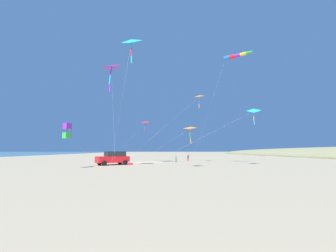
{
  "coord_description": "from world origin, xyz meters",
  "views": [
    {
      "loc": [
        1.32,
        -37.71,
        1.98
      ],
      "look_at": [
        3.17,
        -8.85,
        5.19
      ],
      "focal_mm": 23.57,
      "sensor_mm": 36.0,
      "label": 1
    }
  ],
  "objects_px": {
    "person_child_green_jacket": "(176,158)",
    "kite_windsock_green_low_center": "(234,56)",
    "kite_delta_rainbow_low_near": "(111,67)",
    "person_bystander_far": "(188,157)",
    "cooler_box": "(130,163)",
    "kite_delta_yellow_midlevel": "(253,111)",
    "kite_delta_teal_far_right": "(145,122)",
    "parked_car": "(113,158)",
    "kite_box_orange_high_right": "(67,131)",
    "kite_delta_checkered_midright": "(131,41)",
    "person_adult_flyer": "(115,156)",
    "person_child_grey_jacket": "(122,157)",
    "kite_delta_small_distant": "(199,97)",
    "kite_delta_blue_topmost": "(190,128)"
  },
  "relations": [
    {
      "from": "person_adult_flyer",
      "to": "person_bystander_far",
      "type": "xyz_separation_m",
      "value": [
        13.79,
        -2.28,
        -0.3
      ]
    },
    {
      "from": "person_bystander_far",
      "to": "kite_box_orange_high_right",
      "type": "xyz_separation_m",
      "value": [
        -15.68,
        -17.05,
        3.39
      ]
    },
    {
      "from": "kite_delta_small_distant",
      "to": "kite_delta_yellow_midlevel",
      "type": "relative_size",
      "value": 0.92
    },
    {
      "from": "person_adult_flyer",
      "to": "person_child_green_jacket",
      "type": "distance_m",
      "value": 12.54
    },
    {
      "from": "kite_delta_checkered_midright",
      "to": "kite_box_orange_high_right",
      "type": "xyz_separation_m",
      "value": [
        -6.25,
        -3.43,
        -12.03
      ]
    },
    {
      "from": "person_child_green_jacket",
      "to": "kite_windsock_green_low_center",
      "type": "height_order",
      "value": "kite_windsock_green_low_center"
    },
    {
      "from": "kite_delta_checkered_midright",
      "to": "kite_delta_blue_topmost",
      "type": "relative_size",
      "value": 2.11
    },
    {
      "from": "parked_car",
      "to": "kite_windsock_green_low_center",
      "type": "height_order",
      "value": "kite_windsock_green_low_center"
    },
    {
      "from": "kite_delta_teal_far_right",
      "to": "kite_delta_small_distant",
      "type": "distance_m",
      "value": 11.54
    },
    {
      "from": "kite_box_orange_high_right",
      "to": "kite_delta_yellow_midlevel",
      "type": "distance_m",
      "value": 22.21
    },
    {
      "from": "person_child_green_jacket",
      "to": "kite_box_orange_high_right",
      "type": "xyz_separation_m",
      "value": [
        -13.08,
        -13.68,
        3.42
      ]
    },
    {
      "from": "kite_box_orange_high_right",
      "to": "kite_delta_teal_far_right",
      "type": "bearing_deg",
      "value": 64.76
    },
    {
      "from": "person_child_green_jacket",
      "to": "kite_box_orange_high_right",
      "type": "relative_size",
      "value": 0.19
    },
    {
      "from": "parked_car",
      "to": "kite_box_orange_high_right",
      "type": "relative_size",
      "value": 0.74
    },
    {
      "from": "person_child_green_jacket",
      "to": "kite_delta_yellow_midlevel",
      "type": "xyz_separation_m",
      "value": [
        8.78,
        -11.02,
        6.32
      ]
    },
    {
      "from": "kite_delta_checkered_midright",
      "to": "kite_delta_rainbow_low_near",
      "type": "relative_size",
      "value": 1.41
    },
    {
      "from": "person_adult_flyer",
      "to": "kite_delta_rainbow_low_near",
      "type": "distance_m",
      "value": 21.48
    },
    {
      "from": "cooler_box",
      "to": "kite_windsock_green_low_center",
      "type": "xyz_separation_m",
      "value": [
        13.91,
        -2.85,
        14.39
      ]
    },
    {
      "from": "person_bystander_far",
      "to": "person_child_green_jacket",
      "type": "bearing_deg",
      "value": -127.66
    },
    {
      "from": "parked_car",
      "to": "kite_delta_teal_far_right",
      "type": "xyz_separation_m",
      "value": [
        3.94,
        9.37,
        6.14
      ]
    },
    {
      "from": "parked_car",
      "to": "kite_windsock_green_low_center",
      "type": "relative_size",
      "value": 0.31
    },
    {
      "from": "person_child_green_jacket",
      "to": "kite_delta_checkered_midright",
      "type": "distance_m",
      "value": 19.76
    },
    {
      "from": "kite_delta_small_distant",
      "to": "kite_delta_rainbow_low_near",
      "type": "xyz_separation_m",
      "value": [
        -11.96,
        -8.57,
        1.13
      ]
    },
    {
      "from": "person_child_green_jacket",
      "to": "kite_delta_rainbow_low_near",
      "type": "bearing_deg",
      "value": -124.13
    },
    {
      "from": "kite_delta_small_distant",
      "to": "kite_delta_teal_far_right",
      "type": "bearing_deg",
      "value": 141.09
    },
    {
      "from": "person_child_green_jacket",
      "to": "person_child_grey_jacket",
      "type": "height_order",
      "value": "person_child_grey_jacket"
    },
    {
      "from": "kite_delta_small_distant",
      "to": "kite_delta_yellow_midlevel",
      "type": "xyz_separation_m",
      "value": [
        5.57,
        -6.68,
        -3.41
      ]
    },
    {
      "from": "kite_windsock_green_low_center",
      "to": "person_child_grey_jacket",
      "type": "bearing_deg",
      "value": 158.14
    },
    {
      "from": "person_child_grey_jacket",
      "to": "kite_delta_small_distant",
      "type": "bearing_deg",
      "value": -3.48
    },
    {
      "from": "kite_delta_yellow_midlevel",
      "to": "kite_delta_rainbow_low_near",
      "type": "bearing_deg",
      "value": -173.85
    },
    {
      "from": "kite_delta_rainbow_low_near",
      "to": "cooler_box",
      "type": "bearing_deg",
      "value": 73.06
    },
    {
      "from": "person_child_green_jacket",
      "to": "kite_delta_checkered_midright",
      "type": "relative_size",
      "value": 0.07
    },
    {
      "from": "kite_delta_yellow_midlevel",
      "to": "cooler_box",
      "type": "bearing_deg",
      "value": 165.79
    },
    {
      "from": "kite_delta_checkered_midright",
      "to": "kite_windsock_green_low_center",
      "type": "bearing_deg",
      "value": 1.53
    },
    {
      "from": "person_bystander_far",
      "to": "kite_delta_checkered_midright",
      "type": "relative_size",
      "value": 0.07
    },
    {
      "from": "kite_delta_blue_topmost",
      "to": "kite_delta_teal_far_right",
      "type": "bearing_deg",
      "value": 110.17
    },
    {
      "from": "kite_delta_teal_far_right",
      "to": "kite_delta_checkered_midright",
      "type": "bearing_deg",
      "value": -96.31
    },
    {
      "from": "person_bystander_far",
      "to": "kite_delta_checkered_midright",
      "type": "distance_m",
      "value": 22.64
    },
    {
      "from": "person_adult_flyer",
      "to": "kite_delta_yellow_midlevel",
      "type": "relative_size",
      "value": 0.13
    },
    {
      "from": "kite_delta_checkered_midright",
      "to": "person_adult_flyer",
      "type": "bearing_deg",
      "value": 105.35
    },
    {
      "from": "kite_windsock_green_low_center",
      "to": "kite_delta_small_distant",
      "type": "bearing_deg",
      "value": 124.04
    },
    {
      "from": "kite_delta_rainbow_low_near",
      "to": "kite_delta_yellow_midlevel",
      "type": "relative_size",
      "value": 0.86
    },
    {
      "from": "person_bystander_far",
      "to": "kite_delta_yellow_midlevel",
      "type": "bearing_deg",
      "value": -66.77
    },
    {
      "from": "parked_car",
      "to": "kite_delta_teal_far_right",
      "type": "height_order",
      "value": "kite_delta_teal_far_right"
    },
    {
      "from": "cooler_box",
      "to": "kite_delta_yellow_midlevel",
      "type": "bearing_deg",
      "value": -14.21
    },
    {
      "from": "person_child_green_jacket",
      "to": "kite_delta_teal_far_right",
      "type": "relative_size",
      "value": 0.16
    },
    {
      "from": "cooler_box",
      "to": "person_bystander_far",
      "type": "height_order",
      "value": "person_bystander_far"
    },
    {
      "from": "person_child_green_jacket",
      "to": "kite_delta_teal_far_right",
      "type": "bearing_deg",
      "value": 154.24
    },
    {
      "from": "kite_delta_teal_far_right",
      "to": "kite_delta_yellow_midlevel",
      "type": "height_order",
      "value": "kite_delta_teal_far_right"
    },
    {
      "from": "parked_car",
      "to": "person_child_grey_jacket",
      "type": "height_order",
      "value": "parked_car"
    }
  ]
}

